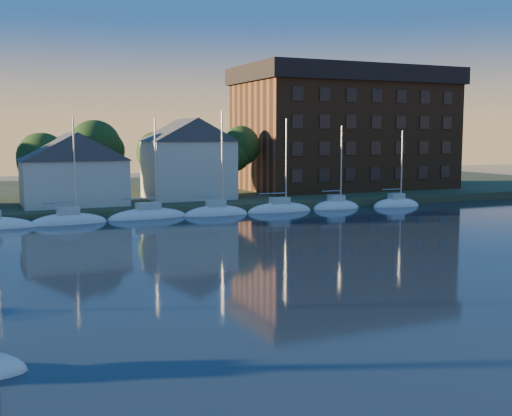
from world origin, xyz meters
TOP-DOWN VIEW (x-y plane):
  - ground at (0.00, 0.00)m, footprint 260.00×260.00m
  - shoreline_land at (0.00, 75.00)m, footprint 160.00×50.00m
  - wooden_dock at (0.00, 52.00)m, footprint 120.00×3.00m
  - clubhouse_centre at (-6.00, 57.00)m, footprint 11.55×8.40m
  - clubhouse_east at (8.00, 59.00)m, footprint 10.50×8.40m
  - condo_block at (34.00, 64.95)m, footprint 31.00×17.00m
  - tree_line at (2.00, 63.00)m, footprint 93.40×5.40m
  - moored_fleet at (-4.00, 49.00)m, footprint 79.50×2.40m

SIDE VIEW (x-z plane):
  - ground at x=0.00m, z-range 0.00..0.00m
  - shoreline_land at x=0.00m, z-range -1.00..1.00m
  - wooden_dock at x=0.00m, z-range -0.50..0.50m
  - moored_fleet at x=-4.00m, z-range -5.93..6.12m
  - clubhouse_centre at x=-6.00m, z-range 1.09..9.17m
  - clubhouse_east at x=8.00m, z-range 1.10..10.90m
  - tree_line at x=2.00m, z-range 2.73..11.63m
  - condo_block at x=34.00m, z-range 1.09..18.49m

